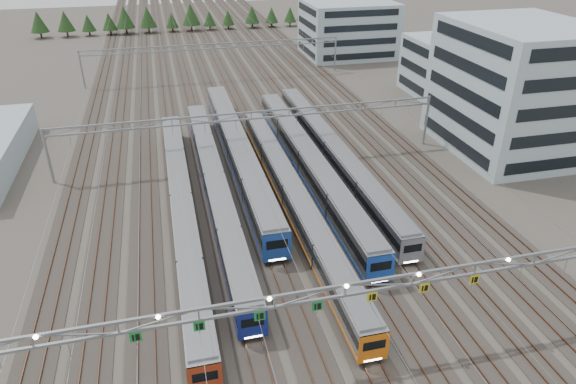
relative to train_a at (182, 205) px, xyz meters
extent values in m
plane|color=#47423A|center=(11.25, -25.81, -1.96)|extent=(400.00, 400.00, 0.00)
cube|color=#2D2823|center=(11.25, 74.19, -1.92)|extent=(54.00, 260.00, 0.08)
cube|color=brown|center=(-14.22, 74.19, -1.80)|extent=(0.08, 260.00, 0.16)
cube|color=brown|center=(36.72, 74.19, -1.80)|extent=(0.08, 260.00, 0.16)
cube|color=brown|center=(10.53, 74.19, -1.80)|extent=(0.08, 260.00, 0.16)
cube|color=brown|center=(11.97, 74.19, -1.80)|extent=(0.08, 260.00, 0.16)
cube|color=black|center=(0.00, 0.05, -1.56)|extent=(2.19, 53.22, 0.33)
cube|color=gray|center=(0.00, 0.05, 0.05)|extent=(2.58, 54.30, 2.90)
cube|color=black|center=(0.00, 0.05, 0.40)|extent=(2.64, 54.03, 0.87)
cube|color=#9F3418|center=(0.00, 0.05, -1.17)|extent=(2.63, 54.03, 0.32)
cube|color=slate|center=(0.00, 0.05, 1.59)|extent=(2.32, 53.22, 0.23)
cube|color=#9F3418|center=(0.00, -27.06, 0.05)|extent=(2.60, 0.12, 2.90)
cube|color=black|center=(0.00, -27.09, 0.40)|extent=(1.93, 0.10, 0.87)
cube|color=black|center=(4.50, 4.67, -1.56)|extent=(2.22, 52.87, 0.34)
cube|color=gray|center=(4.50, 4.67, 0.07)|extent=(2.61, 53.95, 2.94)
cube|color=black|center=(4.50, 4.67, 0.42)|extent=(2.67, 53.68, 0.89)
cube|color=navy|center=(4.50, 4.67, -1.16)|extent=(2.66, 53.68, 0.33)
cube|color=slate|center=(4.50, 4.67, 1.63)|extent=(2.35, 52.87, 0.23)
cube|color=navy|center=(4.50, -22.26, 0.07)|extent=(2.63, 0.12, 2.94)
cube|color=black|center=(4.50, -22.29, 0.42)|extent=(1.96, 0.10, 0.89)
cube|color=white|center=(4.50, -22.32, -1.21)|extent=(1.57, 0.06, 0.14)
cube|color=black|center=(9.00, 13.83, -1.53)|extent=(2.60, 50.62, 0.39)
cube|color=gray|center=(9.00, 13.83, 0.38)|extent=(3.06, 51.66, 3.44)
cube|color=black|center=(9.00, 13.83, 0.79)|extent=(3.12, 51.40, 1.04)
cube|color=#1E46A7|center=(9.00, 13.83, -1.07)|extent=(3.11, 51.40, 0.38)
cube|color=slate|center=(9.00, 13.83, 2.21)|extent=(2.75, 50.62, 0.27)
cube|color=#1E46A7|center=(9.00, -11.95, 0.38)|extent=(3.08, 0.12, 3.44)
cube|color=black|center=(9.00, -11.98, 0.79)|extent=(2.29, 0.10, 1.04)
cube|color=white|center=(9.00, -12.01, -1.12)|extent=(1.83, 0.06, 0.16)
cube|color=black|center=(13.50, -0.88, -1.56)|extent=(2.20, 51.63, 0.33)
cube|color=gray|center=(13.50, -0.88, 0.05)|extent=(2.59, 52.69, 2.91)
cube|color=black|center=(13.50, -0.88, 0.40)|extent=(2.65, 52.42, 0.88)
cube|color=orange|center=(13.50, -0.88, -1.17)|extent=(2.64, 52.42, 0.32)
cube|color=slate|center=(13.50, -0.88, 1.60)|extent=(2.33, 51.63, 0.23)
cube|color=orange|center=(13.50, -27.17, 0.05)|extent=(2.61, 0.12, 2.91)
cube|color=black|center=(13.50, -27.20, 0.40)|extent=(1.94, 0.10, 0.88)
cube|color=white|center=(13.50, -27.23, -1.22)|extent=(1.55, 0.06, 0.14)
cube|color=black|center=(18.00, 7.70, -1.54)|extent=(2.48, 50.22, 0.38)
cube|color=gray|center=(18.00, 7.70, 0.28)|extent=(2.92, 51.24, 3.28)
cube|color=black|center=(18.00, 7.70, 0.68)|extent=(2.98, 50.99, 0.99)
cube|color=blue|center=(18.00, 7.70, -1.10)|extent=(2.97, 50.99, 0.36)
cube|color=slate|center=(18.00, 7.70, 2.03)|extent=(2.63, 50.22, 0.26)
cube|color=blue|center=(18.00, -17.88, 0.28)|extent=(2.94, 0.12, 3.28)
cube|color=black|center=(18.00, -17.91, 0.68)|extent=(2.19, 0.10, 0.99)
cube|color=white|center=(18.00, -17.94, -1.15)|extent=(1.75, 0.06, 0.16)
cube|color=black|center=(22.50, 10.48, -1.55)|extent=(2.29, 51.25, 0.35)
cube|color=gray|center=(22.50, 10.48, 0.13)|extent=(2.70, 52.29, 3.04)
cube|color=black|center=(22.50, 10.48, 0.49)|extent=(2.76, 52.03, 0.92)
cube|color=gray|center=(22.50, 10.48, -1.15)|extent=(2.75, 52.03, 0.34)
cube|color=slate|center=(22.50, 10.48, 1.74)|extent=(2.43, 51.25, 0.24)
cube|color=gray|center=(22.50, -15.61, 0.13)|extent=(2.72, 0.12, 3.04)
cube|color=black|center=(22.50, -15.64, 0.49)|extent=(2.02, 0.10, 0.92)
cube|color=white|center=(22.50, -15.67, -1.19)|extent=(1.62, 0.06, 0.14)
cube|color=gray|center=(11.25, -25.81, 5.84)|extent=(56.00, 0.22, 0.22)
cube|color=gray|center=(11.25, -25.81, 4.84)|extent=(56.00, 0.22, 0.22)
cube|color=#198032|center=(-4.50, -25.93, 4.34)|extent=(0.85, 0.06, 0.85)
cube|color=#198032|center=(0.00, -25.93, 4.34)|extent=(0.85, 0.06, 0.85)
cube|color=#198032|center=(4.50, -25.93, 4.34)|extent=(0.85, 0.06, 0.85)
cube|color=#198032|center=(9.00, -25.93, 4.34)|extent=(0.85, 0.06, 0.85)
cube|color=yellow|center=(13.50, -25.93, 4.34)|extent=(0.85, 0.06, 0.85)
cube|color=yellow|center=(18.00, -25.93, 4.34)|extent=(0.85, 0.06, 0.85)
cube|color=yellow|center=(22.50, -25.93, 4.34)|extent=(0.85, 0.06, 0.85)
cylinder|color=gray|center=(-16.75, 14.19, 2.04)|extent=(0.36, 0.36, 8.00)
cylinder|color=gray|center=(39.25, 14.19, 2.04)|extent=(0.36, 0.36, 8.00)
cube|color=gray|center=(11.25, 14.19, 5.84)|extent=(56.00, 0.22, 0.22)
cube|color=gray|center=(11.25, 14.19, 4.84)|extent=(56.00, 0.22, 0.22)
cylinder|color=gray|center=(-16.75, 59.19, 2.04)|extent=(0.36, 0.36, 8.00)
cylinder|color=gray|center=(39.25, 59.19, 2.04)|extent=(0.36, 0.36, 8.00)
cube|color=gray|center=(11.25, 59.19, 5.84)|extent=(56.00, 0.22, 0.22)
cube|color=gray|center=(11.25, 59.19, 4.84)|extent=(56.00, 0.22, 0.22)
cube|color=#A2B9C2|center=(50.91, 9.80, 7.65)|extent=(18.00, 22.00, 19.22)
cube|color=#A2B9C2|center=(55.55, 36.92, 3.62)|extent=(14.00, 16.00, 11.16)
cube|color=#A2B9C2|center=(47.34, 73.22, 4.75)|extent=(22.00, 18.00, 13.42)
camera|label=1|loc=(-0.52, -54.84, 30.82)|focal=32.00mm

